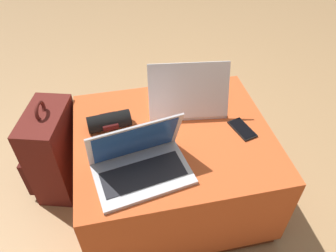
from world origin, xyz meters
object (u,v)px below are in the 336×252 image
(backpack, at_px, (53,153))
(wrist_brace, at_px, (109,121))
(laptop_near, at_px, (140,163))
(laptop_far, at_px, (187,98))
(cell_phone, at_px, (242,129))

(backpack, height_order, wrist_brace, backpack)
(laptop_near, xyz_separation_m, laptop_far, (0.26, 0.33, 0.00))
(laptop_near, bearing_deg, backpack, 126.12)
(cell_phone, bearing_deg, wrist_brace, -28.50)
(wrist_brace, bearing_deg, cell_phone, -13.37)
(laptop_near, bearing_deg, cell_phone, 6.25)
(laptop_near, distance_m, wrist_brace, 0.28)
(laptop_near, relative_size, backpack, 0.70)
(laptop_far, xyz_separation_m, wrist_brace, (-0.36, -0.07, -0.02))
(laptop_near, relative_size, wrist_brace, 2.04)
(laptop_near, xyz_separation_m, cell_phone, (0.46, 0.13, -0.04))
(laptop_far, bearing_deg, cell_phone, 142.37)
(backpack, bearing_deg, laptop_far, 102.38)
(laptop_near, xyz_separation_m, backpack, (-0.39, 0.38, -0.27))
(laptop_near, bearing_deg, laptop_far, 41.95)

